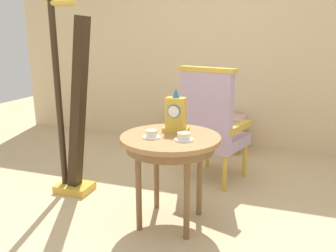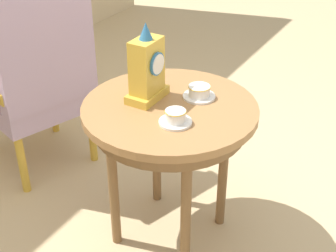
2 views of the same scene
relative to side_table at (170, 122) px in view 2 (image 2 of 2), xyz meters
name	(u,v)px [view 2 (image 2 of 2)]	position (x,y,z in m)	size (l,w,h in m)	color
ground_plane	(167,241)	(-0.06, -0.03, -0.62)	(10.00, 10.00, 0.00)	tan
side_table	(170,122)	(0.00, 0.00, 0.00)	(0.74, 0.74, 0.70)	#9E7042
teacup_left	(175,118)	(-0.11, -0.09, 0.10)	(0.13, 0.13, 0.06)	white
teacup_right	(199,92)	(0.12, -0.07, 0.11)	(0.14, 0.14, 0.06)	white
mantel_clock	(147,70)	(0.00, 0.11, 0.21)	(0.19, 0.11, 0.34)	gold
armchair	(38,73)	(0.13, 0.87, -0.03)	(0.68, 0.67, 1.14)	#B299B7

